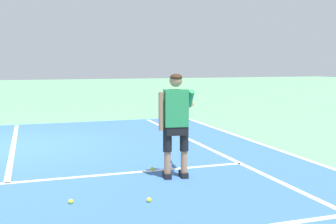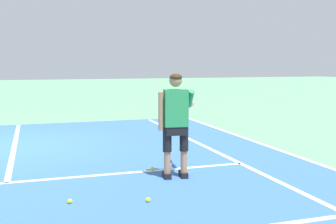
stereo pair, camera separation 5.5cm
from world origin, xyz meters
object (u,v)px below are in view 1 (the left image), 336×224
tennis_ball_by_baseline (71,202)px  tennis_ball_mid_court (149,200)px  tennis_player (176,118)px  tennis_ball_near_feet (152,169)px

tennis_ball_by_baseline → tennis_ball_mid_court: size_ratio=1.00×
tennis_player → tennis_ball_mid_court: tennis_player is taller
tennis_ball_mid_court → tennis_player: bearing=54.0°
tennis_ball_near_feet → tennis_ball_by_baseline: same height
tennis_player → tennis_ball_mid_court: bearing=-126.0°
tennis_ball_near_feet → tennis_player: bearing=-66.6°
tennis_ball_mid_court → tennis_ball_near_feet: bearing=72.0°
tennis_ball_near_feet → tennis_ball_mid_court: (-0.52, -1.60, 0.00)m
tennis_player → tennis_ball_mid_court: (-0.76, -1.05, -0.96)m
tennis_player → tennis_ball_near_feet: 1.13m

